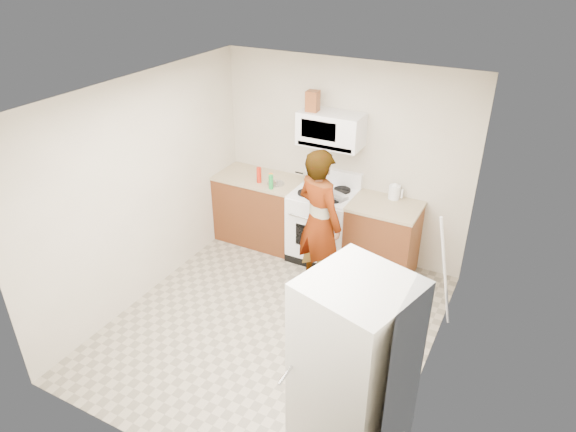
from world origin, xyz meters
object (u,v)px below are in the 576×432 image
Objects in this scene: fridge at (353,378)px; gas_range at (323,224)px; kettle at (394,192)px; microwave at (331,129)px; saucepan at (312,178)px; person at (319,222)px.

gas_range is at bearing 134.15° from fridge.
kettle is at bearing 117.68° from fridge.
gas_range reaches higher than kettle.
gas_range is 1.49× the size of microwave.
fridge reaches higher than saucepan.
kettle is at bearing -102.66° from person.
microwave reaches higher than saucepan.
microwave is 0.45× the size of fridge.
saucepan is (-1.05, -0.08, -0.01)m from kettle.
person is at bearing -70.93° from gas_range.
fridge reaches higher than kettle.
gas_range is at bearing -47.80° from person.
kettle is at bearing 6.51° from microwave.
microwave is 0.44× the size of person.
saucepan is (-0.24, 0.14, 0.53)m from gas_range.
gas_range reaches higher than saucepan.
fridge is 10.20× the size of kettle.
kettle is 0.78× the size of saucepan.
microwave reaches higher than kettle.
kettle is 1.05m from saucepan.
saucepan is (-0.24, 0.01, -0.69)m from microwave.
microwave is at bearing 133.02° from fridge.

